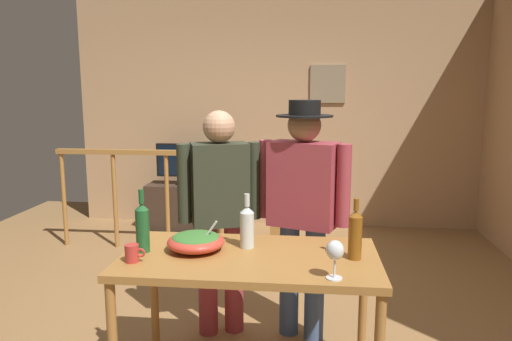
# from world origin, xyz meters

# --- Properties ---
(ground_plane) EXTENTS (6.98, 6.98, 0.00)m
(ground_plane) POSITION_xyz_m (0.00, 0.00, 0.00)
(ground_plane) COLOR olive
(back_wall) EXTENTS (4.88, 0.10, 2.83)m
(back_wall) POSITION_xyz_m (0.00, 2.68, 1.41)
(back_wall) COLOR tan
(back_wall) RESTS_ON ground_plane
(framed_picture) EXTENTS (0.41, 0.03, 0.44)m
(framed_picture) POSITION_xyz_m (0.59, 2.62, 1.72)
(framed_picture) COLOR gray
(stair_railing) EXTENTS (2.34, 0.10, 1.09)m
(stair_railing) POSITION_xyz_m (-0.64, 1.57, 0.66)
(stair_railing) COLOR #9E6B33
(stair_railing) RESTS_ON ground_plane
(tv_console) EXTENTS (0.90, 0.40, 0.54)m
(tv_console) POSITION_xyz_m (-1.07, 2.33, 0.27)
(tv_console) COLOR #38281E
(tv_console) RESTS_ON ground_plane
(flat_screen_tv) EXTENTS (0.65, 0.12, 0.49)m
(flat_screen_tv) POSITION_xyz_m (-1.07, 2.30, 0.83)
(flat_screen_tv) COLOR black
(flat_screen_tv) RESTS_ON tv_console
(serving_table) EXTENTS (1.37, 0.73, 0.79)m
(serving_table) POSITION_xyz_m (0.07, -0.72, 0.70)
(serving_table) COLOR #9E6B33
(serving_table) RESTS_ON ground_plane
(salad_bowl) EXTENTS (0.32, 0.32, 0.17)m
(salad_bowl) POSITION_xyz_m (-0.23, -0.68, 0.84)
(salad_bowl) COLOR #CC3D2D
(salad_bowl) RESTS_ON serving_table
(wine_glass) EXTENTS (0.08, 0.08, 0.19)m
(wine_glass) POSITION_xyz_m (0.50, -1.00, 0.92)
(wine_glass) COLOR silver
(wine_glass) RESTS_ON serving_table
(wine_bottle_amber) EXTENTS (0.07, 0.07, 0.32)m
(wine_bottle_amber) POSITION_xyz_m (0.62, -0.72, 0.92)
(wine_bottle_amber) COLOR brown
(wine_bottle_amber) RESTS_ON serving_table
(wine_bottle_green) EXTENTS (0.07, 0.07, 0.35)m
(wine_bottle_green) POSITION_xyz_m (-0.51, -0.73, 0.93)
(wine_bottle_green) COLOR #1E5628
(wine_bottle_green) RESTS_ON serving_table
(wine_bottle_clear) EXTENTS (0.08, 0.08, 0.31)m
(wine_bottle_clear) POSITION_xyz_m (0.04, -0.60, 0.91)
(wine_bottle_clear) COLOR silver
(wine_bottle_clear) RESTS_ON serving_table
(mug_red) EXTENTS (0.11, 0.07, 0.09)m
(mug_red) POSITION_xyz_m (-0.51, -0.89, 0.83)
(mug_red) COLOR #B7332D
(mug_red) RESTS_ON serving_table
(person_standing_left) EXTENTS (0.53, 0.33, 1.52)m
(person_standing_left) POSITION_xyz_m (-0.20, -0.09, 0.89)
(person_standing_left) COLOR #9E3842
(person_standing_left) RESTS_ON ground_plane
(person_standing_right) EXTENTS (0.59, 0.36, 1.59)m
(person_standing_right) POSITION_xyz_m (0.35, -0.09, 0.95)
(person_standing_right) COLOR #3D5684
(person_standing_right) RESTS_ON ground_plane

